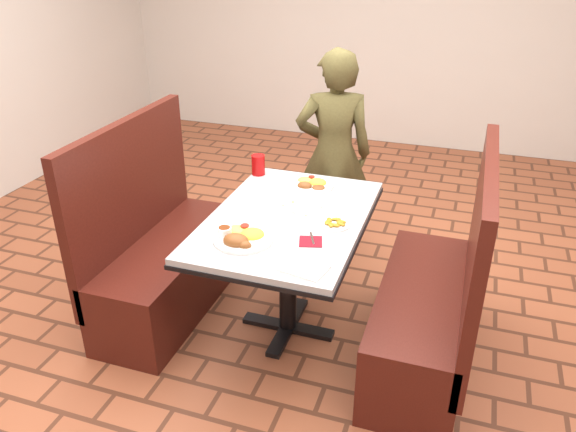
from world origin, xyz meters
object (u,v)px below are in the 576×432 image
at_px(far_dinner_plate, 312,183).
at_px(plantain_plate, 335,223).
at_px(booth_bench_left, 164,259).
at_px(booth_bench_right, 431,309).
at_px(red_tumbler, 258,165).
at_px(dining_table, 288,232).
at_px(diner_person, 333,154).
at_px(near_dinner_plate, 242,235).

height_order(far_dinner_plate, plantain_plate, far_dinner_plate).
xyz_separation_m(booth_bench_left, booth_bench_right, (1.60, 0.00, 0.00)).
bearing_deg(booth_bench_right, red_tumbler, 157.07).
height_order(booth_bench_left, red_tumbler, booth_bench_left).
relative_size(dining_table, diner_person, 0.83).
bearing_deg(near_dinner_plate, booth_bench_right, 19.31).
distance_m(dining_table, near_dinner_plate, 0.37).
bearing_deg(dining_table, plantain_plate, -5.04).
distance_m(booth_bench_right, plantain_plate, 0.69).
height_order(near_dinner_plate, plantain_plate, near_dinner_plate).
height_order(dining_table, far_dinner_plate, far_dinner_plate).
xyz_separation_m(near_dinner_plate, plantain_plate, (0.39, 0.30, -0.02)).
bearing_deg(far_dinner_plate, booth_bench_right, -27.76).
bearing_deg(near_dinner_plate, diner_person, 85.24).
relative_size(booth_bench_right, diner_person, 0.83).
distance_m(near_dinner_plate, far_dinner_plate, 0.75).
height_order(near_dinner_plate, red_tumbler, red_tumbler).
xyz_separation_m(dining_table, plantain_plate, (0.26, -0.02, 0.11)).
bearing_deg(booth_bench_right, booth_bench_left, 180.00).
distance_m(diner_person, far_dinner_plate, 0.62).
xyz_separation_m(far_dinner_plate, plantain_plate, (0.25, -0.44, -0.01)).
distance_m(diner_person, red_tumbler, 0.65).
relative_size(dining_table, near_dinner_plate, 4.09).
xyz_separation_m(booth_bench_left, far_dinner_plate, (0.81, 0.42, 0.44)).
xyz_separation_m(dining_table, booth_bench_right, (0.80, 0.00, -0.32)).
xyz_separation_m(booth_bench_right, diner_person, (-0.82, 1.04, 0.40)).
bearing_deg(diner_person, red_tumbler, 40.40).
distance_m(far_dinner_plate, plantain_plate, 0.51).
relative_size(near_dinner_plate, plantain_plate, 1.81).
bearing_deg(booth_bench_right, far_dinner_plate, 152.24).
xyz_separation_m(diner_person, near_dinner_plate, (-0.11, -1.36, 0.06)).
relative_size(booth_bench_left, plantain_plate, 7.32).
bearing_deg(plantain_plate, booth_bench_left, 178.75).
relative_size(dining_table, booth_bench_right, 1.01).
bearing_deg(diner_person, plantain_plate, 87.29).
bearing_deg(plantain_plate, booth_bench_right, 2.46).
distance_m(diner_person, plantain_plate, 1.10).
height_order(diner_person, far_dinner_plate, diner_person).
bearing_deg(booth_bench_right, diner_person, 128.19).
xyz_separation_m(far_dinner_plate, red_tumbler, (-0.37, 0.07, 0.04)).
bearing_deg(booth_bench_left, booth_bench_right, 0.00).
xyz_separation_m(near_dinner_plate, far_dinner_plate, (0.14, 0.74, -0.01)).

